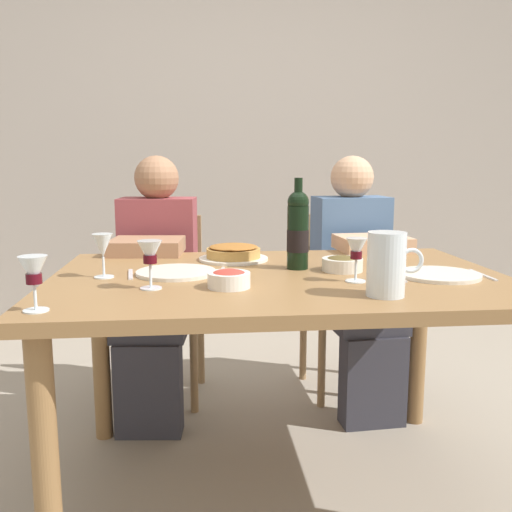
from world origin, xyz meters
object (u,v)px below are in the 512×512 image
object	(u,v)px
wine_bottle	(298,230)
water_pitcher	(387,268)
diner_left	(155,280)
chair_right	(341,290)
diner_right	(358,276)
wine_glass_centre	(356,251)
dinner_plate_left_setting	(176,272)
chair_left	(163,293)
dinner_plate_right_setting	(439,275)
salad_bowl	(229,278)
wine_glass_left_diner	(103,247)
wine_glass_spare	(150,255)
dining_table	(279,302)
olive_bowl	(342,263)
baked_tart	(233,253)
wine_glass_right_diner	(34,273)

from	to	relation	value
wine_bottle	water_pitcher	size ratio (longest dim) A/B	1.76
diner_left	chair_right	bearing A→B (deg)	-160.36
diner_left	diner_right	size ratio (longest dim) A/B	1.00
wine_bottle	wine_glass_centre	distance (m)	0.28
dinner_plate_left_setting	chair_left	xyz separation A→B (m)	(-0.10, 0.84, -0.27)
dinner_plate_right_setting	diner_right	distance (m)	0.74
salad_bowl	wine_glass_left_diner	size ratio (longest dim) A/B	0.90
wine_bottle	wine_glass_spare	xyz separation A→B (m)	(-0.49, -0.27, -0.03)
dinner_plate_left_setting	chair_right	bearing A→B (deg)	46.56
wine_glass_centre	dining_table	bearing A→B (deg)	148.98
wine_glass_left_diner	chair_left	xyz separation A→B (m)	(0.13, 0.87, -0.36)
water_pitcher	wine_glass_left_diner	xyz separation A→B (m)	(-0.83, 0.34, 0.02)
dinner_plate_right_setting	chair_right	xyz separation A→B (m)	(-0.07, 0.96, -0.27)
chair_left	dining_table	bearing A→B (deg)	122.12
dining_table	salad_bowl	distance (m)	0.28
wine_glass_spare	diner_left	xyz separation A→B (m)	(-0.05, 0.82, -0.25)
dinner_plate_left_setting	olive_bowl	bearing A→B (deg)	-0.22
wine_glass_left_diner	wine_glass_centre	bearing A→B (deg)	-10.39
diner_left	dinner_plate_right_setting	bearing A→B (deg)	148.72
wine_glass_centre	chair_left	size ratio (longest dim) A/B	0.16
wine_glass_left_diner	dinner_plate_left_setting	xyz separation A→B (m)	(0.23, 0.03, -0.09)
wine_bottle	salad_bowl	xyz separation A→B (m)	(-0.26, -0.28, -0.11)
salad_bowl	dinner_plate_left_setting	xyz separation A→B (m)	(-0.17, 0.22, -0.02)
baked_tart	olive_bowl	distance (m)	0.44
dining_table	dinner_plate_left_setting	size ratio (longest dim) A/B	5.63
wine_glass_left_diner	wine_glass_right_diner	size ratio (longest dim) A/B	1.02
diner_left	wine_glass_right_diner	bearing A→B (deg)	83.94
chair_left	wine_bottle	bearing A→B (deg)	129.18
dinner_plate_right_setting	diner_left	xyz separation A→B (m)	(-0.98, 0.73, -0.15)
wine_glass_left_diner	diner_left	size ratio (longest dim) A/B	0.12
salad_bowl	dinner_plate_right_setting	xyz separation A→B (m)	(0.69, 0.09, -0.02)
dining_table	baked_tart	size ratio (longest dim) A/B	5.69
wine_glass_right_diner	chair_right	distance (m)	1.73
dining_table	chair_left	bearing A→B (deg)	116.59
dinner_plate_left_setting	dinner_plate_right_setting	size ratio (longest dim) A/B	1.00
dinner_plate_right_setting	chair_left	world-z (taller)	chair_left
water_pitcher	wine_glass_spare	size ratio (longest dim) A/B	1.25
wine_bottle	baked_tart	size ratio (longest dim) A/B	1.20
dinner_plate_right_setting	chair_right	world-z (taller)	chair_right
chair_right	chair_left	bearing A→B (deg)	-4.38
wine_glass_left_diner	diner_right	xyz separation A→B (m)	(1.03, 0.63, -0.24)
baked_tart	chair_right	world-z (taller)	chair_right
dining_table	baked_tart	world-z (taller)	baked_tart
olive_bowl	wine_glass_centre	world-z (taller)	wine_glass_centre
dinner_plate_left_setting	chair_left	size ratio (longest dim) A/B	0.31
wine_glass_spare	chair_left	size ratio (longest dim) A/B	0.17
dining_table	wine_glass_centre	distance (m)	0.32
olive_bowl	diner_right	distance (m)	0.66
wine_glass_centre	dinner_plate_left_setting	world-z (taller)	wine_glass_centre
olive_bowl	water_pitcher	bearing A→B (deg)	-85.59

